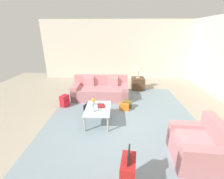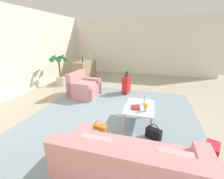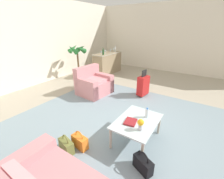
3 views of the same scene
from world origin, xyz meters
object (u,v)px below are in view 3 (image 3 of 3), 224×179
Objects in this scene: coffee_table at (137,123)px; wine_glass_right_of_centre at (110,50)px; wine_bottle_clear at (115,49)px; handbag_black at (143,164)px; bar_console at (108,63)px; wine_bottle_green at (103,52)px; suitcase_red at (143,85)px; armchair at (93,84)px; handbag_orange at (80,142)px; handbag_olive at (66,146)px; water_bottle at (147,113)px; flower_vase at (141,124)px; wine_glass_leftmost at (101,52)px; wine_glass_left_of_centre at (105,51)px; coffee_table_book at (131,122)px; potted_palm at (78,61)px; wine_glass_rightmost at (114,49)px.

wine_glass_right_of_centre is (3.68, 3.07, 0.66)m from coffee_table.
wine_bottle_clear reaches higher than handbag_black.
bar_console is 5.35× the size of wine_bottle_green.
suitcase_red is (-1.97, -2.29, -0.71)m from wine_bottle_clear.
armchair is 2.48m from handbag_orange.
coffee_table is 1.33m from handbag_olive.
wine_glass_right_of_centre is (0.18, -0.03, 0.57)m from bar_console.
suitcase_red is at bearing -122.01° from bar_console.
armchair is 1.63m from suitcase_red.
water_bottle is 4.74m from wine_glass_right_of_centre.
wine_glass_leftmost is (3.17, 3.20, 0.48)m from flower_vase.
handbag_black is at bearing -135.74° from wine_glass_leftmost.
coffee_table is 0.27m from water_bottle.
wine_glass_leftmost is 1.00× the size of wine_glass_left_of_centre.
handbag_orange is at bearing -154.87° from wine_bottle_clear.
water_bottle is at bearing 6.79° from flower_vase.
suitcase_red is (-1.32, -2.40, -0.70)m from wine_glass_left_of_centre.
wine_glass_leftmost reaches higher than flower_vase.
water_bottle is 0.57× the size of handbag_orange.
potted_palm is (2.32, 3.62, 0.28)m from coffee_table_book.
wine_bottle_green reaches higher than armchair.
coffee_table_book is at bearing -124.29° from armchair.
water_bottle is at bearing -140.03° from wine_glass_rightmost.
wine_glass_right_of_centre is at bearing 54.62° from suitcase_red.
wine_glass_rightmost is at bearing 26.09° from handbag_orange.
wine_bottle_clear is 3.11m from suitcase_red.
coffee_table_book is 1.57× the size of wine_glass_right_of_centre.
wine_bottle_green reaches higher than water_bottle.
wine_bottle_green reaches higher than wine_glass_right_of_centre.
wine_bottle_green is 0.84× the size of handbag_orange.
wine_bottle_green is at bearing 44.17° from flower_vase.
flower_vase is 5.40m from wine_glass_rightmost.
wine_glass_right_of_centre is at bearing 25.06° from handbag_olive.
handbag_black is (-0.56, -0.37, -0.27)m from coffee_table.
water_bottle is at bearing -132.31° from wine_bottle_green.
armchair is at bearing 53.67° from handbag_black.
wine_bottle_green is at bearing -173.44° from wine_glass_right_of_centre.
flower_vase is at bearing -123.33° from armchair.
handbag_orange is (-4.71, -2.21, -0.94)m from wine_bottle_clear.
wine_bottle_clear is at bearing 49.28° from suitcase_red.
wine_glass_rightmost is 0.43× the size of handbag_orange.
bar_console is at bearing 40.51° from handbag_black.
coffee_table_book is 1.57× the size of wine_glass_rightmost.
wine_bottle_green reaches higher than flower_vase.
wine_glass_leftmost is at bearing 28.22° from armchair.
wine_bottle_green is 1.00× the size of wine_bottle_clear.
water_bottle is 0.57× the size of handbag_black.
wine_glass_rightmost is at bearing 49.83° from suitcase_red.
wine_glass_rightmost is at bearing 19.20° from armchair.
suitcase_red reaches higher than handbag_orange.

